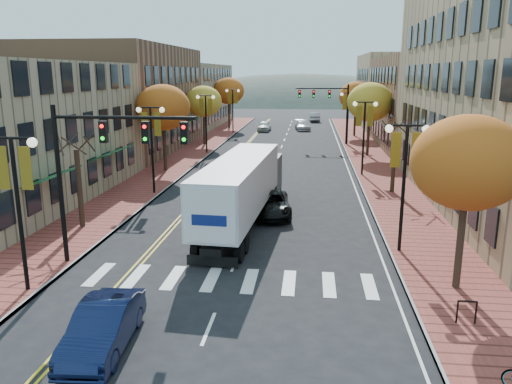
# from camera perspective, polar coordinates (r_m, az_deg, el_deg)

# --- Properties ---
(ground) EXTENTS (200.00, 200.00, 0.00)m
(ground) POSITION_cam_1_polar(r_m,az_deg,el_deg) (18.99, -4.21, -12.41)
(ground) COLOR black
(ground) RESTS_ON ground
(sidewalk_left) EXTENTS (4.00, 85.00, 0.15)m
(sidewalk_left) POSITION_cam_1_polar(r_m,az_deg,el_deg) (51.43, -7.62, 4.20)
(sidewalk_left) COLOR brown
(sidewalk_left) RESTS_ON ground
(sidewalk_right) EXTENTS (4.00, 85.00, 0.15)m
(sidewalk_right) POSITION_cam_1_polar(r_m,az_deg,el_deg) (50.30, 12.77, 3.78)
(sidewalk_right) COLOR brown
(sidewalk_right) RESTS_ON ground
(building_left_mid) EXTENTS (12.00, 24.00, 11.00)m
(building_left_mid) POSITION_cam_1_polar(r_m,az_deg,el_deg) (56.58, -14.97, 10.24)
(building_left_mid) COLOR brown
(building_left_mid) RESTS_ON ground
(building_left_far) EXTENTS (12.00, 26.00, 9.50)m
(building_left_far) POSITION_cam_1_polar(r_m,az_deg,el_deg) (80.44, -8.50, 10.84)
(building_left_far) COLOR #9E8966
(building_left_far) RESTS_ON ground
(building_right_mid) EXTENTS (15.00, 24.00, 10.00)m
(building_right_mid) POSITION_cam_1_polar(r_m,az_deg,el_deg) (60.84, 21.06, 9.53)
(building_right_mid) COLOR brown
(building_right_mid) RESTS_ON ground
(building_right_far) EXTENTS (15.00, 20.00, 11.00)m
(building_right_far) POSITION_cam_1_polar(r_m,az_deg,el_deg) (82.27, 17.24, 10.98)
(building_right_far) COLOR #9E8966
(building_right_far) RESTS_ON ground
(tree_left_a) EXTENTS (0.28, 0.28, 4.20)m
(tree_left_a) POSITION_cam_1_polar(r_m,az_deg,el_deg) (28.27, -19.52, 0.38)
(tree_left_a) COLOR #382619
(tree_left_a) RESTS_ON sidewalk_left
(tree_left_b) EXTENTS (4.48, 4.48, 7.21)m
(tree_left_b) POSITION_cam_1_polar(r_m,az_deg,el_deg) (42.66, -10.57, 9.46)
(tree_left_b) COLOR #382619
(tree_left_b) RESTS_ON sidewalk_left
(tree_left_c) EXTENTS (4.16, 4.16, 6.69)m
(tree_left_c) POSITION_cam_1_polar(r_m,az_deg,el_deg) (58.17, -6.01, 10.25)
(tree_left_c) COLOR #382619
(tree_left_c) RESTS_ON sidewalk_left
(tree_left_d) EXTENTS (4.61, 4.61, 7.42)m
(tree_left_d) POSITION_cam_1_polar(r_m,az_deg,el_deg) (75.82, -3.13, 11.46)
(tree_left_d) COLOR #382619
(tree_left_d) RESTS_ON sidewalk_left
(tree_right_a) EXTENTS (4.16, 4.16, 6.69)m
(tree_right_a) POSITION_cam_1_polar(r_m,az_deg,el_deg) (19.93, 23.08, 3.08)
(tree_right_a) COLOR #382619
(tree_right_a) RESTS_ON sidewalk_right
(tree_right_b) EXTENTS (0.28, 0.28, 4.20)m
(tree_right_b) POSITION_cam_1_polar(r_m,az_deg,el_deg) (35.78, 15.47, 3.30)
(tree_right_b) COLOR #382619
(tree_right_b) RESTS_ON sidewalk_right
(tree_right_c) EXTENTS (4.48, 4.48, 7.21)m
(tree_right_c) POSITION_cam_1_polar(r_m,az_deg,el_deg) (51.20, 12.90, 9.99)
(tree_right_c) COLOR #382619
(tree_right_c) RESTS_ON sidewalk_right
(tree_right_d) EXTENTS (4.35, 4.35, 7.00)m
(tree_right_d) POSITION_cam_1_polar(r_m,az_deg,el_deg) (67.11, 11.35, 10.69)
(tree_right_d) COLOR #382619
(tree_right_d) RESTS_ON sidewalk_right
(lamp_left_a) EXTENTS (1.96, 0.36, 6.05)m
(lamp_left_a) POSITION_cam_1_polar(r_m,az_deg,el_deg) (20.30, -25.75, 0.79)
(lamp_left_a) COLOR black
(lamp_left_a) RESTS_ON ground
(lamp_left_b) EXTENTS (1.96, 0.36, 6.05)m
(lamp_left_b) POSITION_cam_1_polar(r_m,az_deg,el_deg) (34.72, -11.87, 6.61)
(lamp_left_b) COLOR black
(lamp_left_b) RESTS_ON ground
(lamp_left_c) EXTENTS (1.96, 0.36, 6.05)m
(lamp_left_c) POSITION_cam_1_polar(r_m,az_deg,el_deg) (52.05, -5.75, 9.04)
(lamp_left_c) COLOR black
(lamp_left_c) RESTS_ON ground
(lamp_left_d) EXTENTS (1.96, 0.36, 6.05)m
(lamp_left_d) POSITION_cam_1_polar(r_m,az_deg,el_deg) (69.73, -2.68, 10.21)
(lamp_left_d) COLOR black
(lamp_left_d) RESTS_ON ground
(lamp_right_a) EXTENTS (1.96, 0.36, 6.05)m
(lamp_right_a) POSITION_cam_1_polar(r_m,az_deg,el_deg) (23.53, 16.67, 3.16)
(lamp_right_a) COLOR black
(lamp_right_a) RESTS_ON ground
(lamp_right_b) EXTENTS (1.96, 0.36, 6.05)m
(lamp_right_b) POSITION_cam_1_polar(r_m,az_deg,el_deg) (41.21, 12.28, 7.64)
(lamp_right_b) COLOR black
(lamp_right_b) RESTS_ON ground
(lamp_right_c) EXTENTS (1.96, 0.36, 6.05)m
(lamp_right_c) POSITION_cam_1_polar(r_m,az_deg,el_deg) (59.08, 10.50, 9.41)
(lamp_right_c) COLOR black
(lamp_right_c) RESTS_ON ground
(traffic_mast_near) EXTENTS (6.10, 0.35, 7.00)m
(traffic_mast_near) POSITION_cam_1_polar(r_m,az_deg,el_deg) (21.86, -17.30, 4.03)
(traffic_mast_near) COLOR black
(traffic_mast_near) RESTS_ON ground
(traffic_mast_far) EXTENTS (6.10, 0.34, 7.00)m
(traffic_mast_far) POSITION_cam_1_polar(r_m,az_deg,el_deg) (58.92, 8.54, 10.09)
(traffic_mast_far) COLOR black
(traffic_mast_far) RESTS_ON ground
(semi_truck) EXTENTS (3.41, 15.30, 3.79)m
(semi_truck) POSITION_cam_1_polar(r_m,az_deg,el_deg) (27.95, -1.38, 0.96)
(semi_truck) COLOR black
(semi_truck) RESTS_ON ground
(navy_sedan) EXTENTS (1.82, 4.47, 1.44)m
(navy_sedan) POSITION_cam_1_polar(r_m,az_deg,el_deg) (16.46, -17.07, -14.51)
(navy_sedan) COLOR #0D1534
(navy_sedan) RESTS_ON ground
(black_suv) EXTENTS (2.91, 5.28, 1.40)m
(black_suv) POSITION_cam_1_polar(r_m,az_deg,el_deg) (29.55, 1.62, -1.38)
(black_suv) COLOR black
(black_suv) RESTS_ON ground
(car_far_white) EXTENTS (1.88, 4.38, 1.47)m
(car_far_white) POSITION_cam_1_polar(r_m,az_deg,el_deg) (72.96, 0.95, 7.57)
(car_far_white) COLOR silver
(car_far_white) RESTS_ON ground
(car_far_silver) EXTENTS (2.58, 5.02, 1.39)m
(car_far_silver) POSITION_cam_1_polar(r_m,az_deg,el_deg) (74.30, 5.34, 7.59)
(car_far_silver) COLOR #B2B1B9
(car_far_silver) RESTS_ON ground
(car_far_oncoming) EXTENTS (1.95, 4.86, 1.57)m
(car_far_oncoming) POSITION_cam_1_polar(r_m,az_deg,el_deg) (87.86, 6.69, 8.52)
(car_far_oncoming) COLOR #A7A6AE
(car_far_oncoming) RESTS_ON ground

